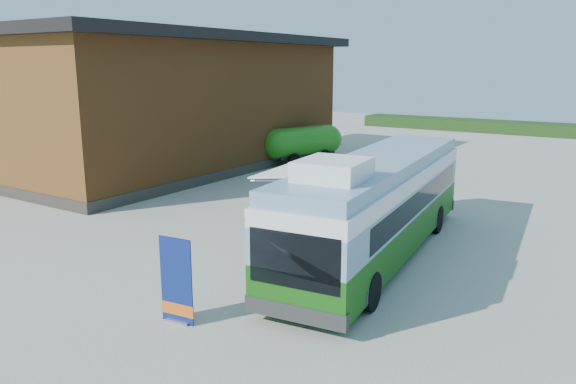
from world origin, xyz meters
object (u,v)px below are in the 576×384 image
Objects in this scene: bus at (377,203)px; picnic_table at (264,209)px; banner at (177,288)px; slurry_tanker at (303,142)px; person_b at (396,168)px; person_a at (363,178)px.

picnic_table is at bearing 160.24° from bus.
bus is 7.58× the size of picnic_table.
banner is at bearing -47.23° from picnic_table.
banner is at bearing -46.39° from slurry_tanker.
slurry_tanker is (-7.08, 2.54, 0.44)m from person_b.
bus reaches higher than slurry_tanker.
picnic_table is 0.94× the size of person_b.
person_a is 9.00m from slurry_tanker.
person_a is at bearing 28.67° from person_b.
picnic_table is 0.97× the size of person_a.
person_a is (1.15, 6.11, 0.28)m from picnic_table.
slurry_tanker reaches higher than person_b.
bus is 5.41m from picnic_table.
picnic_table is at bearing 24.36° from person_b.
banner is at bearing -112.16° from bus.
banner is 1.31× the size of picnic_table.
bus is at bearing -31.14° from slurry_tanker.
slurry_tanker is (-5.70, 11.92, 0.74)m from picnic_table.
person_b is 7.54m from slurry_tanker.
slurry_tanker is at bearing 84.94° from person_a.
person_a is 0.28× the size of slurry_tanker.
picnic_table is 6.22m from person_a.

